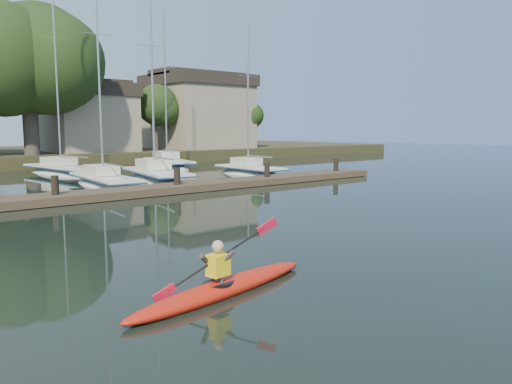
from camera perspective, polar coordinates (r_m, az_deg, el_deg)
ground at (r=12.98m, az=11.89°, el=-7.22°), size 160.00×160.00×0.00m
kayak at (r=9.94m, az=-3.79°, el=-10.53°), size 4.83×1.45×1.53m
dock at (r=24.09m, az=-15.12°, el=-0.08°), size 34.00×2.00×1.80m
sailboat_2 at (r=28.79m, az=-16.88°, el=0.28°), size 2.61×8.65×14.11m
sailboat_3 at (r=30.83m, az=-11.33°, el=0.86°), size 3.65×8.87×13.90m
sailboat_4 at (r=34.09m, az=-0.71°, el=1.65°), size 2.11×6.83×11.59m
sailboat_6 at (r=36.72m, az=-21.15°, el=1.58°), size 3.48×10.01×15.61m
sailboat_7 at (r=40.89m, az=-10.00°, el=2.48°), size 3.93×8.82×13.78m
shore at (r=49.41m, az=-26.42°, el=6.65°), size 90.00×25.25×12.75m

